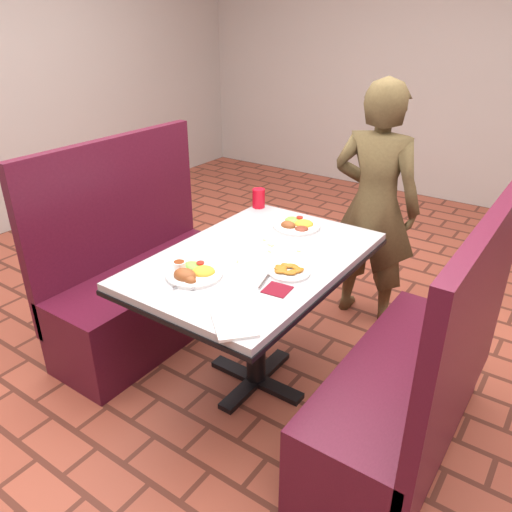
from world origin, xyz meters
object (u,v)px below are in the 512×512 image
at_px(plantain_plate, 289,271).
at_px(dining_table, 256,274).
at_px(near_dinner_plate, 193,271).
at_px(booth_bench_left, 145,286).
at_px(diner_person, 375,206).
at_px(far_dinner_plate, 297,223).
at_px(red_tumbler, 259,198).
at_px(booth_bench_right, 410,393).

bearing_deg(plantain_plate, dining_table, 165.29).
height_order(dining_table, near_dinner_plate, near_dinner_plate).
bearing_deg(plantain_plate, near_dinner_plate, -141.64).
xyz_separation_m(booth_bench_left, diner_person, (0.98, 0.97, 0.41)).
relative_size(booth_bench_left, plantain_plate, 6.55).
bearing_deg(far_dinner_plate, booth_bench_left, -152.22).
height_order(booth_bench_left, diner_person, diner_person).
distance_m(booth_bench_left, far_dinner_plate, 0.98).
height_order(diner_person, near_dinner_plate, diner_person).
bearing_deg(diner_person, booth_bench_left, 42.74).
distance_m(far_dinner_plate, plantain_plate, 0.52).
bearing_deg(booth_bench_left, dining_table, 0.00).
distance_m(plantain_plate, red_tumbler, 0.83).
relative_size(booth_bench_right, red_tumbler, 10.90).
bearing_deg(red_tumbler, near_dinner_plate, -73.87).
bearing_deg(booth_bench_left, far_dinner_plate, 27.78).
bearing_deg(red_tumbler, plantain_plate, -46.05).
height_order(far_dinner_plate, plantain_plate, far_dinner_plate).
distance_m(booth_bench_right, far_dinner_plate, 1.02).
bearing_deg(booth_bench_right, dining_table, 180.00).
distance_m(dining_table, diner_person, 0.99).
relative_size(booth_bench_right, near_dinner_plate, 4.91).
distance_m(dining_table, booth_bench_right, 0.86).
distance_m(dining_table, red_tumbler, 0.67).
height_order(booth_bench_right, red_tumbler, booth_bench_right).
xyz_separation_m(booth_bench_left, red_tumbler, (0.44, 0.54, 0.48)).
distance_m(near_dinner_plate, red_tumbler, 0.90).
bearing_deg(booth_bench_right, plantain_plate, -174.37).
bearing_deg(diner_person, near_dinner_plate, 75.14).
bearing_deg(dining_table, plantain_plate, -14.71).
xyz_separation_m(near_dinner_plate, far_dinner_plate, (0.09, 0.73, -0.00)).
bearing_deg(plantain_plate, booth_bench_left, 176.78).
xyz_separation_m(booth_bench_right, red_tumbler, (-1.16, 0.54, 0.48)).
height_order(dining_table, red_tumbler, red_tumbler).
relative_size(far_dinner_plate, red_tumbler, 2.23).
height_order(booth_bench_right, far_dinner_plate, booth_bench_right).
bearing_deg(far_dinner_plate, diner_person, 70.34).
bearing_deg(booth_bench_left, red_tumbler, 51.04).
distance_m(booth_bench_right, plantain_plate, 0.73).
relative_size(near_dinner_plate, far_dinner_plate, 1.00).
height_order(dining_table, booth_bench_right, booth_bench_right).
height_order(booth_bench_right, plantain_plate, booth_bench_right).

